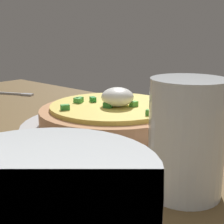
% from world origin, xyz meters
% --- Properties ---
extents(dining_table, '(1.17, 0.69, 0.03)m').
position_xyz_m(dining_table, '(0.00, 0.00, 0.01)').
color(dining_table, brown).
rests_on(dining_table, ground).
extents(plate, '(0.29, 0.29, 0.02)m').
position_xyz_m(plate, '(-0.03, -0.12, 0.04)').
color(plate, silver).
rests_on(plate, dining_table).
extents(pizza, '(0.23, 0.23, 0.06)m').
position_xyz_m(pizza, '(-0.03, -0.12, 0.06)').
color(pizza, tan).
rests_on(pizza, plate).
extents(cup_far, '(0.08, 0.08, 0.12)m').
position_xyz_m(cup_far, '(-0.22, -0.02, 0.08)').
color(cup_far, silver).
rests_on(cup_far, dining_table).
extents(fork, '(0.10, 0.05, 0.01)m').
position_xyz_m(fork, '(0.36, -0.19, 0.03)').
color(fork, '#B7B7BC').
rests_on(fork, dining_table).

